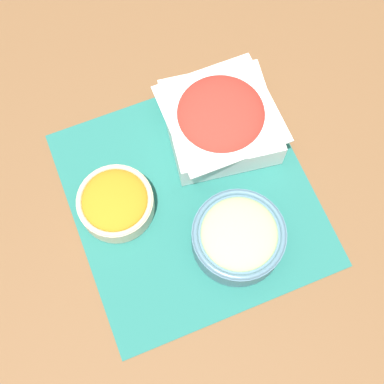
% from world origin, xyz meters
% --- Properties ---
extents(ground_plane, '(3.00, 3.00, 0.00)m').
position_xyz_m(ground_plane, '(0.00, 0.00, 0.00)').
color(ground_plane, brown).
extents(placemat, '(0.45, 0.43, 0.00)m').
position_xyz_m(placemat, '(0.00, 0.00, 0.00)').
color(placemat, '#236B60').
rests_on(placemat, ground_plane).
extents(carrot_bowl, '(0.14, 0.14, 0.05)m').
position_xyz_m(carrot_bowl, '(0.03, 0.13, 0.03)').
color(carrot_bowl, beige).
rests_on(carrot_bowl, placemat).
extents(cucumber_bowl, '(0.16, 0.16, 0.07)m').
position_xyz_m(cucumber_bowl, '(-0.11, -0.04, 0.04)').
color(cucumber_bowl, slate).
rests_on(cucumber_bowl, placemat).
extents(tomato_bowl, '(0.22, 0.22, 0.09)m').
position_xyz_m(tomato_bowl, '(0.11, -0.10, 0.05)').
color(tomato_bowl, white).
rests_on(tomato_bowl, placemat).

